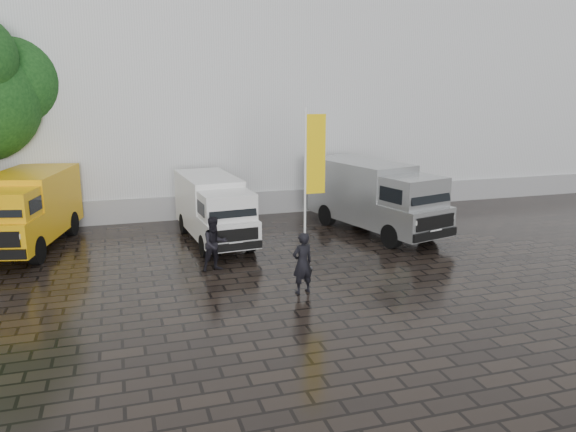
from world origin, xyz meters
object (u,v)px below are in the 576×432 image
Objects in this scene: person_tent at (215,244)px; van_silver at (375,198)px; van_white at (214,210)px; person_front at (303,263)px; van_yellow at (25,212)px; flagpole at (311,181)px; wheelie_bin at (416,195)px.

van_silver is at bearing 7.36° from person_tent.
van_white is 6.04m from person_front.
van_white is at bearing 4.82° from van_yellow.
flagpole reaches higher than van_white.
person_tent is (-0.54, -3.27, -0.32)m from van_white.
van_yellow reaches higher than person_tent.
van_white is 4.86m from flagpole.
person_front is at bearing -114.96° from flagpole.
van_white is 3.18× the size of person_tent.
van_white is at bearing -179.82° from wheelie_bin.
van_silver is (12.53, -1.50, 0.03)m from van_yellow.
van_yellow is 3.29× the size of person_front.
wheelie_bin is at bearing 28.69° from van_silver.
van_yellow is at bearing 170.12° from wheelie_bin.
wheelie_bin is 0.58× the size of person_front.
wheelie_bin is (10.13, 3.32, -0.66)m from van_white.
van_silver reaches higher than person_front.
person_tent is (-1.97, 2.59, -0.01)m from person_front.
van_yellow is 0.92× the size of van_silver.
person_front is 1.02× the size of person_tent.
van_yellow is 5.66× the size of wheelie_bin.
wheelie_bin is (16.52, 2.34, -0.80)m from van_yellow.
person_front is 3.25m from person_tent.
van_silver is at bearing 6.66° from van_yellow.
van_white is 3.33m from person_tent.
flagpole is at bearing -155.00° from wheelie_bin.
van_yellow is 7.25m from person_tent.
person_front reaches higher than person_tent.
person_front is (-4.70, -5.34, -0.48)m from van_silver.
van_yellow reaches higher than van_white.
van_yellow is at bearing 129.03° from person_tent.
van_yellow is at bearing -55.15° from person_front.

